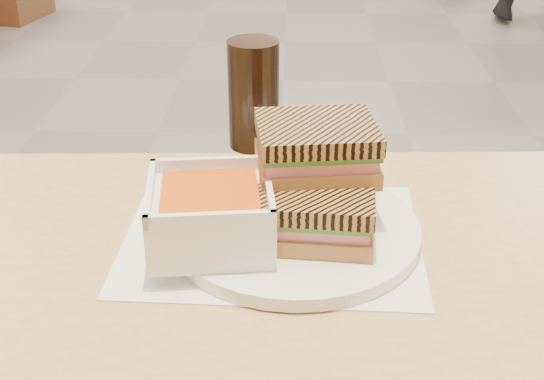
{
  "coord_description": "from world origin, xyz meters",
  "views": [
    {
      "loc": [
        0.03,
        -2.67,
        1.18
      ],
      "look_at": [
        0.01,
        -2.0,
        0.82
      ],
      "focal_mm": 48.07,
      "sensor_mm": 36.0,
      "label": 1
    }
  ],
  "objects_px": {
    "soup_bowl": "(211,216)",
    "panini_lower": "(315,212)",
    "plate": "(294,230)",
    "cola_glass": "(254,95)"
  },
  "relations": [
    {
      "from": "soup_bowl",
      "to": "panini_lower",
      "type": "height_order",
      "value": "soup_bowl"
    },
    {
      "from": "plate",
      "to": "panini_lower",
      "type": "bearing_deg",
      "value": -43.69
    },
    {
      "from": "plate",
      "to": "panini_lower",
      "type": "relative_size",
      "value": 2.1
    },
    {
      "from": "plate",
      "to": "soup_bowl",
      "type": "distance_m",
      "value": 0.1
    },
    {
      "from": "soup_bowl",
      "to": "panini_lower",
      "type": "bearing_deg",
      "value": 7.75
    },
    {
      "from": "soup_bowl",
      "to": "cola_glass",
      "type": "distance_m",
      "value": 0.28
    },
    {
      "from": "soup_bowl",
      "to": "cola_glass",
      "type": "bearing_deg",
      "value": 83.5
    },
    {
      "from": "soup_bowl",
      "to": "panini_lower",
      "type": "xyz_separation_m",
      "value": [
        0.11,
        0.01,
        -0.0
      ]
    },
    {
      "from": "panini_lower",
      "to": "soup_bowl",
      "type": "bearing_deg",
      "value": -172.25
    },
    {
      "from": "soup_bowl",
      "to": "cola_glass",
      "type": "xyz_separation_m",
      "value": [
        0.03,
        0.28,
        0.03
      ]
    }
  ]
}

